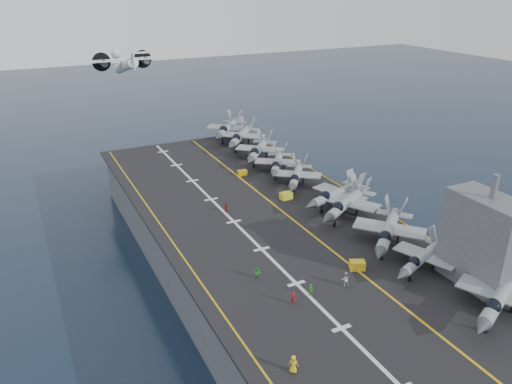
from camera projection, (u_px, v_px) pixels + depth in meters
name	position (u px, v px, depth m)	size (l,w,h in m)	color
ground	(266.00, 268.00, 87.41)	(500.00, 500.00, 0.00)	#142135
hull	(266.00, 243.00, 85.46)	(36.00, 90.00, 10.00)	#56595E
flight_deck	(267.00, 216.00, 83.42)	(38.00, 92.00, 0.40)	black
foul_line	(282.00, 211.00, 84.55)	(0.35, 90.00, 0.02)	gold
landing_centerline	(234.00, 222.00, 80.90)	(0.50, 90.00, 0.02)	silver
deck_edge_port	(168.00, 236.00, 76.42)	(0.25, 90.00, 0.02)	gold
deck_edge_stbd	(357.00, 195.00, 90.85)	(0.25, 90.00, 0.02)	gold
island_superstructure	(486.00, 231.00, 61.73)	(5.00, 10.00, 15.00)	#56595E
fighter_jet_0	(501.00, 296.00, 57.51)	(17.72, 15.31, 5.18)	#9BA4AB
fighter_jet_1	(424.00, 256.00, 66.53)	(14.95, 12.54, 4.42)	#90969F
fighter_jet_2	(389.00, 229.00, 72.61)	(18.64, 18.13, 5.43)	#A3ABB3
fighter_jet_3	(347.00, 202.00, 81.55)	(18.42, 16.58, 5.33)	gray
fighter_jet_4	(337.00, 193.00, 85.53)	(16.73, 13.59, 5.03)	#A1A9B0
fighter_jet_5	(296.00, 174.00, 93.92)	(15.70, 16.55, 4.79)	#969CA7
fighter_jet_6	(277.00, 162.00, 100.44)	(15.40, 16.62, 4.80)	#8B949C
fighter_jet_7	(259.00, 149.00, 107.37)	(17.72, 18.25, 5.31)	gray
fighter_jet_8	(241.00, 135.00, 116.14)	(18.85, 19.42, 5.65)	#98A0A8
tow_cart_a	(357.00, 265.00, 67.43)	(2.39, 2.05, 1.22)	gold
tow_cart_b	(286.00, 196.00, 89.13)	(2.23, 1.56, 1.28)	yellow
tow_cart_c	(242.00, 173.00, 99.96)	(1.86, 1.28, 1.07)	#C79308
crew_0	(293.00, 364.00, 49.48)	(1.45, 1.34, 2.01)	yellow
crew_1	(293.00, 298.00, 59.97)	(0.83, 1.13, 1.73)	#B21919
crew_2	(258.00, 273.00, 65.20)	(1.15, 1.16, 1.63)	green
crew_4	(226.00, 207.00, 83.97)	(1.27, 1.22, 1.76)	#AC1A11
crew_6	(311.00, 290.00, 61.65)	(1.18, 1.13, 1.64)	#217C25
crew_7	(345.00, 279.00, 63.60)	(1.35, 1.06, 1.99)	silver
transport_plane	(126.00, 66.00, 122.13)	(25.56, 17.82, 5.92)	silver
fighter_jet_9	(228.00, 127.00, 122.42)	(18.85, 19.42, 5.65)	#98A0A8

